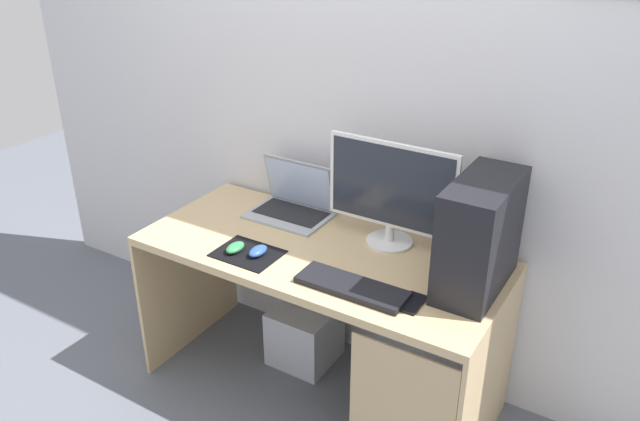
{
  "coord_description": "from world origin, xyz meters",
  "views": [
    {
      "loc": [
        1.18,
        -1.93,
        2.02
      ],
      "look_at": [
        0.0,
        0.0,
        0.91
      ],
      "focal_mm": 35.9,
      "sensor_mm": 36.0,
      "label": 1
    }
  ],
  "objects_px": {
    "pc_tower": "(480,235)",
    "laptop": "(293,204)",
    "mouse_left": "(258,251)",
    "subwoofer": "(305,334)",
    "mouse_right": "(235,248)",
    "cell_phone": "(412,303)",
    "monitor": "(391,192)",
    "keyboard": "(352,287)"
  },
  "relations": [
    {
      "from": "pc_tower",
      "to": "laptop",
      "type": "xyz_separation_m",
      "value": [
        -0.9,
        0.15,
        -0.16
      ]
    },
    {
      "from": "mouse_left",
      "to": "subwoofer",
      "type": "height_order",
      "value": "mouse_left"
    },
    {
      "from": "mouse_right",
      "to": "pc_tower",
      "type": "bearing_deg",
      "value": 16.43
    },
    {
      "from": "mouse_right",
      "to": "cell_phone",
      "type": "bearing_deg",
      "value": 2.62
    },
    {
      "from": "monitor",
      "to": "mouse_right",
      "type": "height_order",
      "value": "monitor"
    },
    {
      "from": "monitor",
      "to": "pc_tower",
      "type": "bearing_deg",
      "value": -16.52
    },
    {
      "from": "monitor",
      "to": "laptop",
      "type": "bearing_deg",
      "value": 177.24
    },
    {
      "from": "keyboard",
      "to": "subwoofer",
      "type": "height_order",
      "value": "keyboard"
    },
    {
      "from": "mouse_left",
      "to": "cell_phone",
      "type": "height_order",
      "value": "mouse_left"
    },
    {
      "from": "laptop",
      "to": "keyboard",
      "type": "height_order",
      "value": "laptop"
    },
    {
      "from": "laptop",
      "to": "mouse_right",
      "type": "distance_m",
      "value": 0.41
    },
    {
      "from": "pc_tower",
      "to": "laptop",
      "type": "height_order",
      "value": "pc_tower"
    },
    {
      "from": "mouse_right",
      "to": "subwoofer",
      "type": "bearing_deg",
      "value": 72.4
    },
    {
      "from": "keyboard",
      "to": "laptop",
      "type": "bearing_deg",
      "value": 142.43
    },
    {
      "from": "laptop",
      "to": "subwoofer",
      "type": "relative_size",
      "value": 1.26
    },
    {
      "from": "mouse_right",
      "to": "subwoofer",
      "type": "relative_size",
      "value": 0.34
    },
    {
      "from": "pc_tower",
      "to": "mouse_right",
      "type": "relative_size",
      "value": 4.42
    },
    {
      "from": "laptop",
      "to": "mouse_right",
      "type": "xyz_separation_m",
      "value": [
        -0.01,
        -0.41,
        -0.03
      ]
    },
    {
      "from": "cell_phone",
      "to": "subwoofer",
      "type": "bearing_deg",
      "value": 155.0
    },
    {
      "from": "laptop",
      "to": "monitor",
      "type": "bearing_deg",
      "value": -2.76
    },
    {
      "from": "monitor",
      "to": "cell_phone",
      "type": "bearing_deg",
      "value": -53.07
    },
    {
      "from": "keyboard",
      "to": "subwoofer",
      "type": "xyz_separation_m",
      "value": [
        -0.43,
        0.33,
        -0.6
      ]
    },
    {
      "from": "pc_tower",
      "to": "laptop",
      "type": "distance_m",
      "value": 0.93
    },
    {
      "from": "pc_tower",
      "to": "laptop",
      "type": "bearing_deg",
      "value": 170.84
    },
    {
      "from": "pc_tower",
      "to": "keyboard",
      "type": "xyz_separation_m",
      "value": [
        -0.37,
        -0.26,
        -0.2
      ]
    },
    {
      "from": "cell_phone",
      "to": "keyboard",
      "type": "bearing_deg",
      "value": -172.5
    },
    {
      "from": "mouse_left",
      "to": "subwoofer",
      "type": "distance_m",
      "value": 0.68
    },
    {
      "from": "pc_tower",
      "to": "subwoofer",
      "type": "height_order",
      "value": "pc_tower"
    },
    {
      "from": "mouse_left",
      "to": "cell_phone",
      "type": "relative_size",
      "value": 0.74
    },
    {
      "from": "monitor",
      "to": "subwoofer",
      "type": "relative_size",
      "value": 1.95
    },
    {
      "from": "cell_phone",
      "to": "pc_tower",
      "type": "bearing_deg",
      "value": 58.26
    },
    {
      "from": "mouse_left",
      "to": "cell_phone",
      "type": "bearing_deg",
      "value": 0.85
    },
    {
      "from": "laptop",
      "to": "mouse_right",
      "type": "bearing_deg",
      "value": -90.74
    },
    {
      "from": "monitor",
      "to": "keyboard",
      "type": "distance_m",
      "value": 0.44
    },
    {
      "from": "monitor",
      "to": "cell_phone",
      "type": "distance_m",
      "value": 0.5
    },
    {
      "from": "pc_tower",
      "to": "mouse_left",
      "type": "xyz_separation_m",
      "value": [
        -0.81,
        -0.24,
        -0.19
      ]
    },
    {
      "from": "monitor",
      "to": "mouse_right",
      "type": "xyz_separation_m",
      "value": [
        -0.5,
        -0.39,
        -0.21
      ]
    },
    {
      "from": "subwoofer",
      "to": "keyboard",
      "type": "bearing_deg",
      "value": -38.12
    },
    {
      "from": "mouse_right",
      "to": "subwoofer",
      "type": "xyz_separation_m",
      "value": [
        0.11,
        0.34,
        -0.61
      ]
    },
    {
      "from": "subwoofer",
      "to": "mouse_left",
      "type": "bearing_deg",
      "value": -92.32
    },
    {
      "from": "laptop",
      "to": "cell_phone",
      "type": "bearing_deg",
      "value": -26.5
    },
    {
      "from": "mouse_right",
      "to": "cell_phone",
      "type": "relative_size",
      "value": 0.74
    }
  ]
}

